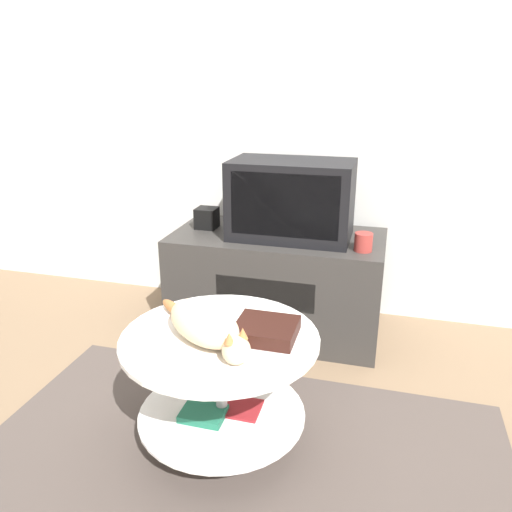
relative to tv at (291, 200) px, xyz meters
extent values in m
plane|color=#7F664C|center=(0.03, -1.03, -0.78)|extent=(12.00, 12.00, 0.00)
cube|color=silver|center=(0.03, 0.40, 0.52)|extent=(8.00, 0.05, 2.60)
cube|color=#4C423D|center=(0.03, -1.03, -0.77)|extent=(2.03, 1.10, 0.02)
cube|color=#33302D|center=(-0.07, 0.02, -0.49)|extent=(1.16, 0.59, 0.57)
cube|color=black|center=(-0.07, -0.27, -0.43)|extent=(0.52, 0.01, 0.16)
cube|color=black|center=(0.00, 0.00, 0.00)|extent=(0.64, 0.37, 0.41)
cube|color=black|center=(0.00, -0.18, 0.01)|extent=(0.55, 0.01, 0.32)
cube|color=black|center=(-0.49, 0.04, -0.15)|extent=(0.12, 0.12, 0.12)
cylinder|color=#99332D|center=(0.39, -0.13, -0.16)|extent=(0.09, 0.09, 0.09)
cylinder|color=#B2B2B7|center=(-0.05, -1.01, -0.75)|extent=(0.31, 0.31, 0.01)
cylinder|color=#B7B7BC|center=(-0.05, -1.01, -0.53)|extent=(0.04, 0.04, 0.46)
cylinder|color=white|center=(-0.05, -1.01, -0.62)|extent=(0.64, 0.64, 0.01)
cylinder|color=white|center=(-0.05, -1.01, -0.29)|extent=(0.73, 0.73, 0.02)
cube|color=#1E664C|center=(-0.11, -1.06, -0.60)|extent=(0.17, 0.13, 0.03)
cube|color=maroon|center=(0.01, -0.98, -0.60)|extent=(0.17, 0.14, 0.01)
cube|color=black|center=(0.11, -0.96, -0.25)|extent=(0.22, 0.20, 0.05)
ellipsoid|color=beige|center=(-0.10, -1.04, -0.22)|extent=(0.40, 0.37, 0.13)
sphere|color=beige|center=(0.06, -1.17, -0.23)|extent=(0.10, 0.10, 0.10)
cone|color=#B2703D|center=(0.08, -1.14, -0.18)|extent=(0.04, 0.04, 0.04)
cone|color=#B2703D|center=(0.04, -1.19, -0.18)|extent=(0.04, 0.04, 0.04)
ellipsoid|color=#B2703D|center=(-0.29, -0.89, -0.25)|extent=(0.16, 0.14, 0.04)
camera|label=1|loc=(0.50, -2.53, 0.61)|focal=35.00mm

